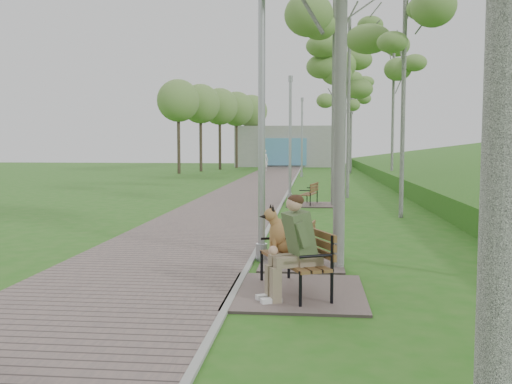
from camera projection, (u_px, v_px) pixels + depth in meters
ground at (213, 334)px, 6.71m from camera, size 120.00×120.00×0.00m
walkway at (254, 189)px, 28.20m from camera, size 3.50×67.00×0.04m
kerb at (289, 189)px, 28.03m from camera, size 0.10×67.00×0.05m
building_north at (287, 146)px, 57.23m from camera, size 10.00×5.20×4.00m
bench_main at (290, 261)px, 8.45m from camera, size 2.02×2.24×1.76m
bench_second at (300, 255)px, 10.63m from camera, size 1.54×1.71×0.94m
bench_third at (309, 200)px, 20.85m from camera, size 1.66×1.85×1.02m
lamp_post_near at (262, 120)px, 10.71m from camera, size 0.22×0.22×5.77m
lamp_post_second at (290, 143)px, 22.38m from camera, size 0.19×0.19×4.89m
lamp_post_third at (302, 140)px, 38.63m from camera, size 0.21×0.21×5.37m
lamp_post_far at (302, 142)px, 51.84m from camera, size 0.20×0.20×5.14m
pedestrian_near at (264, 160)px, 46.53m from camera, size 0.77×0.64×1.81m
birch_near_b at (405, 26)px, 16.91m from camera, size 2.23×2.23×7.32m
birch_mid_a at (335, 8)px, 20.10m from camera, size 2.53×2.53×8.93m
birch_mid_c at (349, 52)px, 23.26m from camera, size 2.29×2.29×7.64m
birch_far_a at (394, 68)px, 30.30m from camera, size 2.24×2.24×7.97m
birch_far_b at (345, 71)px, 29.98m from camera, size 2.50×2.50×7.73m
birch_far_c at (352, 84)px, 43.11m from camera, size 2.36×2.36×8.66m
birch_distant_a at (340, 92)px, 42.57m from camera, size 2.30×2.30×7.82m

